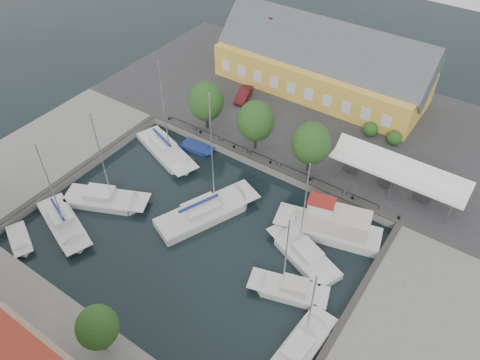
# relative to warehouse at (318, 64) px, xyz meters

# --- Properties ---
(ground) EXTENTS (140.00, 140.00, 0.00)m
(ground) POSITION_rel_warehouse_xyz_m (2.60, -28.36, -4.43)
(ground) COLOR black
(ground) RESTS_ON ground
(north_quay) EXTENTS (56.00, 26.00, 1.00)m
(north_quay) POSITION_rel_warehouse_xyz_m (2.60, -5.36, -3.93)
(north_quay) COLOR #2D2D30
(north_quay) RESTS_ON ground
(west_quay) EXTENTS (12.00, 24.00, 1.00)m
(west_quay) POSITION_rel_warehouse_xyz_m (-19.40, -30.36, -3.93)
(west_quay) COLOR slate
(west_quay) RESTS_ON ground
(east_quay) EXTENTS (12.00, 24.00, 1.00)m
(east_quay) POSITION_rel_warehouse_xyz_m (24.60, -30.36, -3.93)
(east_quay) COLOR slate
(east_quay) RESTS_ON ground
(quay_edge_fittings) EXTENTS (56.00, 24.72, 0.40)m
(quay_edge_fittings) POSITION_rel_warehouse_xyz_m (2.62, -23.61, -3.37)
(quay_edge_fittings) COLOR #383533
(quay_edge_fittings) RESTS_ON north_quay
(warehouse) EXTENTS (28.56, 14.00, 9.55)m
(warehouse) POSITION_rel_warehouse_xyz_m (0.00, 0.00, 0.00)
(warehouse) COLOR gold
(warehouse) RESTS_ON north_quay
(tent_canopy) EXTENTS (14.00, 4.00, 2.83)m
(tent_canopy) POSITION_rel_warehouse_xyz_m (16.60, -13.86, -0.74)
(tent_canopy) COLOR white
(tent_canopy) RESTS_ON north_quay
(quay_trees) EXTENTS (18.20, 4.20, 6.30)m
(quay_trees) POSITION_rel_warehouse_xyz_m (0.60, -16.36, 0.45)
(quay_trees) COLOR black
(quay_trees) RESTS_ON north_quay
(car_red) EXTENTS (2.55, 4.40, 1.37)m
(car_red) POSITION_rel_warehouse_xyz_m (-6.36, -8.43, -2.74)
(car_red) COLOR #511216
(car_red) RESTS_ON north_quay
(center_sailboat) EXTENTS (7.29, 11.38, 14.93)m
(center_sailboat) POSITION_rel_warehouse_xyz_m (1.81, -27.50, -4.07)
(center_sailboat) COLOR silver
(center_sailboat) RESTS_ON ground
(trawler) EXTENTS (10.87, 5.56, 5.00)m
(trawler) POSITION_rel_warehouse_xyz_m (13.60, -22.42, -3.41)
(trawler) COLOR silver
(trawler) RESTS_ON ground
(east_boat_a) EXTENTS (8.61, 5.65, 11.73)m
(east_boat_a) POSITION_rel_warehouse_xyz_m (12.82, -26.52, -4.17)
(east_boat_a) COLOR silver
(east_boat_a) RESTS_ON ground
(east_boat_b) EXTENTS (7.46, 4.29, 9.97)m
(east_boat_b) POSITION_rel_warehouse_xyz_m (13.71, -30.67, -4.17)
(east_boat_b) COLOR silver
(east_boat_b) RESTS_ON ground
(east_boat_c) EXTENTS (2.96, 7.99, 10.10)m
(east_boat_c) POSITION_rel_warehouse_xyz_m (17.06, -35.14, -4.17)
(east_boat_c) COLOR silver
(east_boat_c) RESTS_ON ground
(west_boat_a) EXTENTS (10.40, 6.03, 13.21)m
(west_boat_a) POSITION_rel_warehouse_xyz_m (-8.32, -22.09, -4.16)
(west_boat_a) COLOR silver
(west_boat_a) RESTS_ON ground
(west_boat_c) EXTENTS (9.41, 6.36, 12.21)m
(west_boat_c) POSITION_rel_warehouse_xyz_m (-8.20, -32.02, -4.17)
(west_boat_c) COLOR silver
(west_boat_c) RESTS_ON ground
(west_boat_d) EXTENTS (9.11, 5.44, 11.77)m
(west_boat_d) POSITION_rel_warehouse_xyz_m (-9.10, -36.73, -4.16)
(west_boat_d) COLOR silver
(west_boat_d) RESTS_ON ground
(launch_sw) EXTENTS (4.91, 3.49, 0.98)m
(launch_sw) POSITION_rel_warehouse_xyz_m (-11.04, -40.51, -4.34)
(launch_sw) COLOR silver
(launch_sw) RESTS_ON ground
(launch_nw) EXTENTS (4.29, 2.09, 0.88)m
(launch_nw) POSITION_rel_warehouse_xyz_m (-5.69, -19.44, -4.34)
(launch_nw) COLOR navy
(launch_nw) RESTS_ON ground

